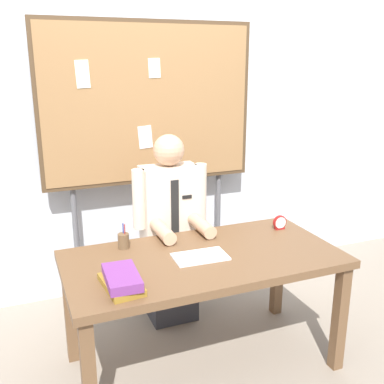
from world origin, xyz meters
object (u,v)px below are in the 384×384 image
Objects in this scene: person at (171,236)px; open_notebook at (200,257)px; bulletin_board at (149,107)px; book_stack at (122,280)px; desk_clock at (280,223)px; desk at (203,269)px; pen_holder at (124,241)px.

person is 4.38× the size of open_notebook.
bulletin_board is 1.33m from open_notebook.
book_stack reaches higher than open_notebook.
desk_clock is at bearing 18.12° from open_notebook.
desk is 5.25× the size of book_stack.
open_notebook is at bearing -92.67° from person.
desk_clock reaches higher than desk.
open_notebook is at bearing -145.37° from desk.
book_stack is at bearing -104.85° from pen_holder.
pen_holder reaches higher than desk_clock.
desk is at bearing -90.00° from person.
bulletin_board is at bearing 61.27° from pen_holder.
desk is 0.76× the size of bulletin_board.
desk_clock is (0.67, -0.85, -0.74)m from bulletin_board.
book_stack is 1.98× the size of pen_holder.
desk is 0.53m from pen_holder.
person is 0.79m from desk_clock.
book_stack is at bearing -161.08° from desk_clock.
person is at bearing 55.81° from book_stack.
desk_clock is (1.22, 0.42, 0.00)m from book_stack.
desk_clock is 0.62× the size of pen_holder.
desk is 0.71m from desk_clock.
desk is 16.88× the size of desk_clock.
bulletin_board is 1.14m from pen_holder.
pen_holder is (0.13, 0.50, 0.01)m from book_stack.
bulletin_board reaches higher than book_stack.
book_stack is at bearing -160.01° from open_notebook.
bulletin_board is 6.89× the size of book_stack.
person is 0.54m from pen_holder.
bulletin_board reaches higher than pen_holder.
pen_holder is at bearing 141.38° from open_notebook.
bulletin_board is at bearing 90.01° from desk.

